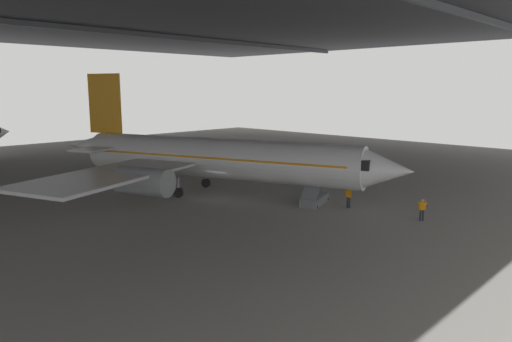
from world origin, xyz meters
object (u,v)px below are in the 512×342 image
airplane_main (211,158)px  crew_worker_by_stairs (349,196)px  crew_worker_near_nose (422,208)px  traffic_cone_orange (425,202)px  boarding_stairs (315,195)px  baggage_tug (143,170)px

airplane_main → crew_worker_by_stairs: bearing=-69.2°
airplane_main → crew_worker_near_nose: size_ratio=20.69×
crew_worker_by_stairs → traffic_cone_orange: 6.65m
boarding_stairs → crew_worker_by_stairs: size_ratio=2.60×
crew_worker_near_nose → traffic_cone_orange: bearing=21.5°
traffic_cone_orange → boarding_stairs: bearing=129.4°
crew_worker_by_stairs → baggage_tug: 25.19m
traffic_cone_orange → airplane_main: bearing=120.7°
crew_worker_by_stairs → crew_worker_near_nose: bearing=-86.3°
traffic_cone_orange → baggage_tug: bearing=106.3°
boarding_stairs → crew_worker_near_nose: boarding_stairs is taller
traffic_cone_orange → crew_worker_near_nose: bearing=-158.5°
boarding_stairs → crew_worker_by_stairs: bearing=-75.3°
airplane_main → crew_worker_by_stairs: (4.53, -11.93, -2.37)m
baggage_tug → traffic_cone_orange: bearing=-73.7°
traffic_cone_orange → baggage_tug: 30.41m
boarding_stairs → crew_worker_near_nose: (1.14, -8.94, 0.22)m
crew_worker_by_stairs → airplane_main: bearing=110.8°
crew_worker_near_nose → traffic_cone_orange: 5.08m
crew_worker_near_nose → baggage_tug: size_ratio=0.66×
airplane_main → crew_worker_by_stairs: 12.98m
baggage_tug → crew_worker_by_stairs: bearing=-82.2°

